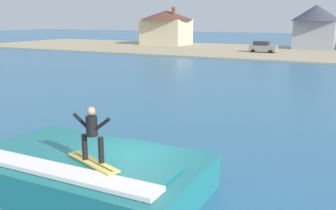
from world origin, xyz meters
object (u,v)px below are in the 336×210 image
at_px(surfboard, 93,162).
at_px(wave_crest, 87,173).
at_px(car_near_shore, 263,47).
at_px(house_with_chimney, 166,26).
at_px(house_small_cottage, 315,23).
at_px(surfer, 92,131).

bearing_deg(surfboard, wave_crest, 141.23).
bearing_deg(car_near_shore, house_with_chimney, 157.09).
xyz_separation_m(surfboard, house_small_cottage, (-0.19, 58.88, 3.12)).
height_order(car_near_shore, house_small_cottage, house_small_cottage).
xyz_separation_m(surfboard, car_near_shore, (-6.35, 49.08, -0.29)).
relative_size(surfer, house_with_chimney, 0.15).
height_order(surfer, car_near_shore, surfer).
bearing_deg(car_near_shore, surfer, -82.63).
distance_m(wave_crest, surfer, 1.80).
relative_size(surfboard, surfer, 1.35).
xyz_separation_m(surfer, house_with_chimney, (-27.05, 57.79, 1.61)).
relative_size(surfer, house_small_cottage, 0.20).
relative_size(surfboard, house_small_cottage, 0.27).
relative_size(wave_crest, surfer, 4.54).
xyz_separation_m(wave_crest, surfboard, (0.70, -0.57, 0.67)).
xyz_separation_m(surfboard, house_with_chimney, (-27.05, 57.83, 2.52)).
bearing_deg(surfboard, house_small_cottage, 90.19).
bearing_deg(house_small_cottage, wave_crest, -90.50).
height_order(wave_crest, surfboard, surfboard).
bearing_deg(house_with_chimney, surfboard, -64.93).
distance_m(surfboard, car_near_shore, 49.49).
bearing_deg(surfer, car_near_shore, 97.37).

